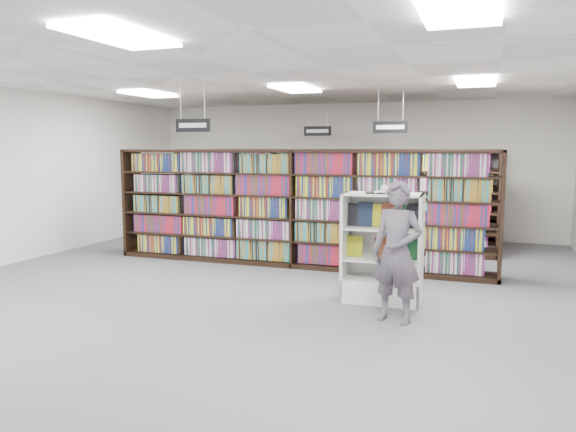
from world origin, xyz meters
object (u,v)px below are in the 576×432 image
(open_book, at_px, (386,191))
(shopper, at_px, (397,252))
(bookshelf_row_near, at_px, (296,208))
(endcap_display, at_px, (382,266))

(open_book, height_order, shopper, shopper)
(shopper, bearing_deg, bookshelf_row_near, 144.13)
(open_book, bearing_deg, bookshelf_row_near, 123.18)
(bookshelf_row_near, xyz_separation_m, shopper, (2.23, -2.70, -0.18))
(bookshelf_row_near, xyz_separation_m, open_book, (1.94, -1.89, 0.50))
(shopper, bearing_deg, endcap_display, 125.16)
(bookshelf_row_near, height_order, endcap_display, bookshelf_row_near)
(bookshelf_row_near, distance_m, endcap_display, 2.70)
(endcap_display, relative_size, shopper, 0.87)
(bookshelf_row_near, height_order, shopper, bookshelf_row_near)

